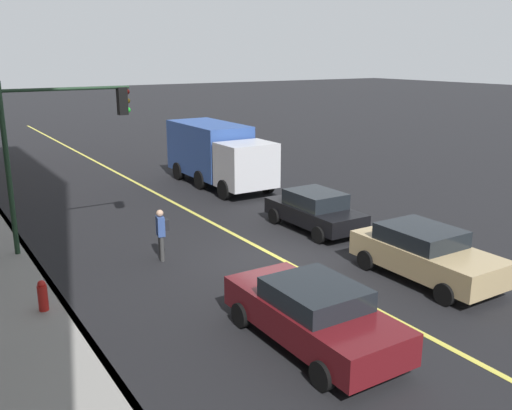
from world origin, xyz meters
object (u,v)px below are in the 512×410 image
Objects in this scene: car_maroon at (313,313)px; car_tan at (425,253)px; pedestrian_with_backpack at (161,231)px; traffic_light_mast at (58,135)px; truck_blue at (217,153)px; car_black at (315,210)px; fire_hydrant at (43,298)px.

car_tan is at bearing -75.71° from car_maroon.
traffic_light_mast is (2.62, 2.26, 2.84)m from pedestrian_with_backpack.
traffic_light_mast is at bearing 123.07° from truck_blue.
car_black is at bearing -90.11° from pedestrian_with_backpack.
truck_blue is at bearing -3.17° from car_black.
car_black is 8.53m from car_maroon.
car_black is 0.89× the size of car_maroon.
pedestrian_with_backpack is (6.70, 0.74, 0.20)m from car_maroon.
pedestrian_with_backpack is 4.47m from traffic_light_mast.
car_tan is at bearing -108.88° from fire_hydrant.
car_maroon is 0.84× the size of traffic_light_mast.
car_maroon is at bearing -134.29° from fire_hydrant.
car_tan is 0.63× the size of truck_blue.
car_black is 10.25m from fire_hydrant.
car_tan reaches higher than car_black.
car_maroon is 16.09m from truck_blue.
pedestrian_with_backpack is 0.30× the size of traffic_light_mast.
car_black is 5.41m from car_tan.
car_maroon is at bearing 104.29° from car_tan.
car_tan is 7.93m from pedestrian_with_backpack.
car_maroon is 4.92× the size of fire_hydrant.
fire_hydrant is at bearing 159.37° from traffic_light_mast.
pedestrian_with_backpack reaches higher than car_tan.
truck_blue is 14.80m from fire_hydrant.
pedestrian_with_backpack is (-8.30, 6.48, -0.65)m from truck_blue.
traffic_light_mast is at bearing 40.75° from pedestrian_with_backpack.
car_black is at bearing 176.83° from truck_blue.
pedestrian_with_backpack reaches higher than fire_hydrant.
pedestrian_with_backpack is at bearing -139.25° from traffic_light_mast.
fire_hydrant is (-10.37, 10.50, -1.14)m from truck_blue.
car_tan is 10.37m from fire_hydrant.
car_tan is (-5.41, 0.23, 0.04)m from car_black.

